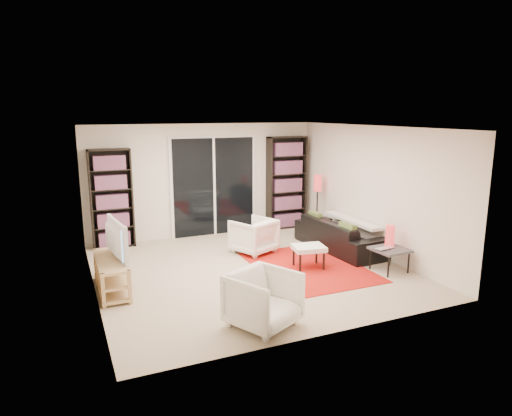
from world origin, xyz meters
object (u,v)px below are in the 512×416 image
object	(u,v)px
armchair_back	(254,236)
floor_lamp	(318,189)
side_table	(390,251)
sofa	(340,235)
bookshelf_right	(286,183)
ottoman	(309,249)
bookshelf_left	(112,199)
tv_stand	(111,274)
armchair_front	(263,299)

from	to	relation	value
armchair_back	floor_lamp	xyz separation A→B (m)	(1.82, 0.72, 0.66)
side_table	sofa	bearing A→B (deg)	92.98
bookshelf_right	ottoman	bearing A→B (deg)	-109.38
bookshelf_left	ottoman	bearing A→B (deg)	-42.34
side_table	floor_lamp	bearing A→B (deg)	86.95
bookshelf_left	ottoman	world-z (taller)	bookshelf_left
tv_stand	armchair_back	world-z (taller)	armchair_back
tv_stand	sofa	xyz separation A→B (m)	(4.32, 0.39, 0.04)
bookshelf_right	side_table	xyz separation A→B (m)	(0.23, -3.34, -0.69)
bookshelf_right	sofa	bearing A→B (deg)	-85.27
tv_stand	side_table	xyz separation A→B (m)	(4.39, -0.99, 0.10)
tv_stand	side_table	distance (m)	4.51
tv_stand	ottoman	bearing A→B (deg)	-5.45
armchair_front	bookshelf_right	bearing A→B (deg)	33.14
armchair_back	tv_stand	bearing A→B (deg)	-5.29
tv_stand	side_table	world-z (taller)	tv_stand
tv_stand	sofa	world-z (taller)	sofa
tv_stand	sofa	size ratio (longest dim) A/B	0.63
bookshelf_right	side_table	size ratio (longest dim) A/B	3.65
bookshelf_left	armchair_front	world-z (taller)	bookshelf_left
bookshelf_right	bookshelf_left	bearing A→B (deg)	180.00
sofa	ottoman	world-z (taller)	sofa
side_table	ottoman	bearing A→B (deg)	149.59
tv_stand	armchair_front	bearing A→B (deg)	-50.60
bookshelf_left	armchair_front	size ratio (longest dim) A/B	2.50
bookshelf_left	armchair_front	xyz separation A→B (m)	(1.30, -4.31, -0.62)
sofa	armchair_front	size ratio (longest dim) A/B	2.64
bookshelf_right	side_table	world-z (taller)	bookshelf_right
bookshelf_left	armchair_back	world-z (taller)	bookshelf_left
armchair_front	bookshelf_left	bearing A→B (deg)	80.51
armchair_back	side_table	distance (m)	2.52
bookshelf_right	floor_lamp	size ratio (longest dim) A/B	1.61
armchair_back	side_table	xyz separation A→B (m)	(1.69, -1.88, 0.03)
armchair_front	ottoman	bearing A→B (deg)	19.48
ottoman	floor_lamp	xyz separation A→B (m)	(1.31, 1.91, 0.64)
armchair_front	floor_lamp	bearing A→B (deg)	24.38
side_table	floor_lamp	distance (m)	2.67
floor_lamp	sofa	bearing A→B (deg)	-99.86
floor_lamp	bookshelf_left	bearing A→B (deg)	169.93
ottoman	floor_lamp	size ratio (longest dim) A/B	0.46
sofa	side_table	xyz separation A→B (m)	(0.07, -1.38, 0.06)
bookshelf_right	armchair_front	bearing A→B (deg)	-120.56
ottoman	bookshelf_right	bearing A→B (deg)	70.62
bookshelf_left	sofa	distance (m)	4.52
sofa	armchair_front	bearing A→B (deg)	128.01
tv_stand	bookshelf_left	bearing A→B (deg)	82.47
ottoman	floor_lamp	bearing A→B (deg)	55.57
bookshelf_left	side_table	xyz separation A→B (m)	(4.08, -3.34, -0.61)
armchair_front	ottoman	world-z (taller)	armchair_front
tv_stand	armchair_front	size ratio (longest dim) A/B	1.66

